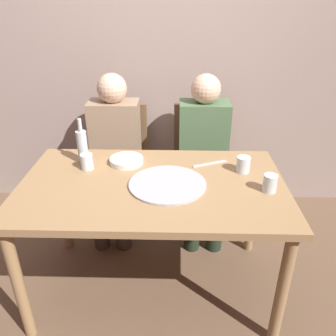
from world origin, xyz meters
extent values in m
plane|color=brown|center=(0.00, 0.00, 0.00)|extent=(8.00, 8.00, 0.00)
cube|color=gray|center=(0.00, 1.13, 1.30)|extent=(6.00, 0.10, 2.60)
cube|color=#99754C|center=(0.00, 0.00, 0.73)|extent=(1.43, 0.85, 0.04)
cylinder|color=#99754C|center=(-0.66, -0.37, 0.35)|extent=(0.06, 0.06, 0.71)
cylinder|color=#99754C|center=(0.66, -0.37, 0.35)|extent=(0.06, 0.06, 0.71)
cylinder|color=#99754C|center=(-0.66, 0.37, 0.35)|extent=(0.06, 0.06, 0.71)
cylinder|color=#99754C|center=(0.66, 0.37, 0.35)|extent=(0.06, 0.06, 0.71)
cylinder|color=#ADADB2|center=(0.08, -0.02, 0.76)|extent=(0.41, 0.41, 0.01)
cylinder|color=#B2BCC1|center=(-0.43, 0.24, 0.85)|extent=(0.06, 0.06, 0.20)
cylinder|color=#B2BCC1|center=(-0.43, 0.24, 0.99)|extent=(0.02, 0.02, 0.08)
cylinder|color=silver|center=(0.61, -0.07, 0.80)|extent=(0.07, 0.07, 0.09)
cylinder|color=silver|center=(0.51, 0.14, 0.80)|extent=(0.08, 0.08, 0.09)
cylinder|color=silver|center=(-0.39, 0.15, 0.80)|extent=(0.07, 0.07, 0.09)
cylinder|color=white|center=(-0.17, 0.23, 0.77)|extent=(0.20, 0.20, 0.03)
cube|color=#B7B7BC|center=(0.33, 0.23, 0.75)|extent=(0.21, 0.10, 0.01)
cube|color=brown|center=(-0.33, 0.75, 0.45)|extent=(0.44, 0.44, 0.05)
cube|color=brown|center=(-0.33, 0.95, 0.68)|extent=(0.44, 0.04, 0.45)
cylinder|color=brown|center=(-0.14, 0.56, 0.21)|extent=(0.04, 0.04, 0.42)
cylinder|color=brown|center=(-0.52, 0.56, 0.21)|extent=(0.04, 0.04, 0.42)
cylinder|color=brown|center=(-0.14, 0.94, 0.21)|extent=(0.04, 0.04, 0.42)
cylinder|color=brown|center=(-0.52, 0.94, 0.21)|extent=(0.04, 0.04, 0.42)
cube|color=brown|center=(0.33, 0.75, 0.45)|extent=(0.44, 0.44, 0.05)
cube|color=brown|center=(0.33, 0.95, 0.68)|extent=(0.44, 0.04, 0.45)
cylinder|color=brown|center=(0.52, 0.56, 0.21)|extent=(0.04, 0.04, 0.42)
cylinder|color=brown|center=(0.14, 0.56, 0.21)|extent=(0.04, 0.04, 0.42)
cylinder|color=brown|center=(0.52, 0.94, 0.21)|extent=(0.04, 0.04, 0.42)
cylinder|color=brown|center=(0.14, 0.94, 0.21)|extent=(0.04, 0.04, 0.42)
cube|color=#937A60|center=(-0.33, 0.77, 0.71)|extent=(0.36, 0.22, 0.52)
sphere|color=beige|center=(-0.33, 0.77, 1.06)|extent=(0.21, 0.21, 0.21)
cylinder|color=#3B3026|center=(-0.25, 0.57, 0.45)|extent=(0.12, 0.40, 0.12)
cylinder|color=#3B3026|center=(-0.41, 0.57, 0.45)|extent=(0.12, 0.40, 0.12)
cylinder|color=#3B3026|center=(-0.25, 0.37, 0.23)|extent=(0.11, 0.11, 0.45)
cylinder|color=#3B3026|center=(-0.41, 0.37, 0.23)|extent=(0.11, 0.11, 0.45)
cube|color=#4C6B47|center=(0.33, 0.77, 0.71)|extent=(0.36, 0.22, 0.52)
sphere|color=beige|center=(0.33, 0.77, 1.06)|extent=(0.21, 0.21, 0.21)
cylinder|color=black|center=(0.41, 0.57, 0.45)|extent=(0.12, 0.40, 0.12)
cylinder|color=black|center=(0.25, 0.57, 0.45)|extent=(0.12, 0.40, 0.12)
cylinder|color=black|center=(0.41, 0.37, 0.23)|extent=(0.11, 0.11, 0.45)
cylinder|color=black|center=(0.25, 0.37, 0.23)|extent=(0.11, 0.11, 0.45)
camera|label=1|loc=(0.13, -1.59, 1.67)|focal=36.54mm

